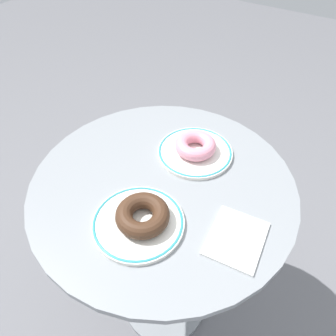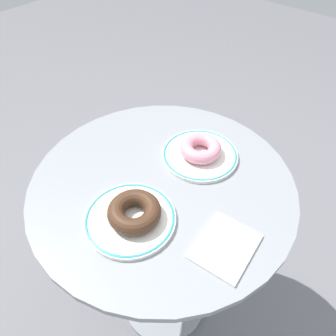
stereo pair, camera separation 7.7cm
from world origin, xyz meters
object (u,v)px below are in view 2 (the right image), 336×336
plate_right (200,155)px  donut_chocolate (134,212)px  plate_left (130,218)px  cafe_table (163,231)px  paper_napkin (225,246)px  donut_pink_frosted (201,148)px

plate_right → donut_chocolate: bearing=-177.1°
plate_left → plate_right: bearing=1.1°
cafe_table → donut_chocolate: 0.28m
plate_right → paper_napkin: size_ratio=1.48×
cafe_table → donut_pink_frosted: (0.13, -0.02, 0.25)m
cafe_table → paper_napkin: (-0.05, -0.22, 0.22)m
donut_pink_frosted → plate_left: bearing=-178.9°
plate_right → paper_napkin: plate_right is taller
plate_left → donut_chocolate: size_ratio=1.73×
paper_napkin → plate_right: bearing=47.1°
plate_right → donut_chocolate: (-0.26, -0.01, 0.02)m
plate_right → donut_pink_frosted: 0.02m
plate_right → donut_chocolate: donut_chocolate is taller
plate_left → paper_napkin: plate_left is taller
plate_left → donut_pink_frosted: (0.27, 0.01, 0.02)m
donut_chocolate → paper_napkin: donut_chocolate is taller
cafe_table → plate_right: plate_right is taller
cafe_table → donut_chocolate: bearing=-166.6°
cafe_table → plate_left: (-0.13, -0.02, 0.23)m
donut_pink_frosted → paper_napkin: 0.28m
donut_pink_frosted → cafe_table: bearing=172.6°
plate_left → plate_right: (0.27, 0.01, -0.00)m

